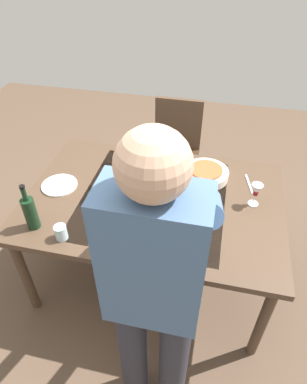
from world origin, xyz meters
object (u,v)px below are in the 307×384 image
(wine_glass_left, at_px, (256,191))
(water_cup_near_left, at_px, (154,222))
(dinner_plate_far, at_px, (59,185))
(wine_glass_right, at_px, (134,201))
(water_cup_near_right, at_px, (61,232))
(dining_table, at_px, (153,206))
(dinner_plate_near, at_px, (149,177))
(person_server, at_px, (154,290))
(water_cup_far_left, at_px, (137,192))
(chair_near, at_px, (176,146))
(serving_bowl_pasta, at_px, (206,173))
(wine_bottle, at_px, (30,212))

(wine_glass_left, relative_size, water_cup_near_left, 1.46)
(dinner_plate_far, bearing_deg, wine_glass_right, 164.69)
(water_cup_near_right, distance_m, dinner_plate_far, 0.46)
(dining_table, bearing_deg, dinner_plate_near, -69.76)
(person_server, distance_m, water_cup_near_right, 0.73)
(water_cup_near_right, bearing_deg, dinner_plate_far, -63.59)
(person_server, xyz_separation_m, dinner_plate_near, (0.25, -1.00, -0.24))
(water_cup_near_left, relative_size, water_cup_far_left, 1.17)
(water_cup_near_right, bearing_deg, dinner_plate_near, -118.80)
(wine_glass_left, distance_m, dinner_plate_near, 0.69)
(chair_near, distance_m, water_cup_near_left, 1.20)
(serving_bowl_pasta, bearing_deg, water_cup_near_right, 45.15)
(dining_table, xyz_separation_m, wine_glass_left, (-0.60, -0.08, 0.17))
(wine_bottle, distance_m, water_cup_near_left, 0.68)
(dinner_plate_far, bearing_deg, water_cup_near_left, 160.82)
(wine_glass_right, xyz_separation_m, water_cup_far_left, (0.03, -0.15, -0.06))
(wine_bottle, height_order, water_cup_near_left, wine_bottle)
(wine_glass_left, bearing_deg, water_cup_far_left, 8.04)
(dining_table, height_order, wine_glass_left, wine_glass_left)
(dinner_plate_far, bearing_deg, wine_bottle, 92.51)
(water_cup_near_left, xyz_separation_m, water_cup_near_right, (0.48, 0.18, -0.01))
(water_cup_near_left, relative_size, dinner_plate_far, 0.45)
(water_cup_near_right, height_order, dinner_plate_near, water_cup_near_right)
(wine_glass_left, bearing_deg, water_cup_near_right, 26.51)
(water_cup_near_left, distance_m, serving_bowl_pasta, 0.59)
(water_cup_near_left, bearing_deg, wine_glass_right, -32.96)
(wine_bottle, distance_m, water_cup_far_left, 0.63)
(person_server, distance_m, wine_glass_left, 0.99)
(dining_table, height_order, chair_near, chair_near)
(wine_glass_right, relative_size, water_cup_near_right, 1.76)
(wine_glass_right, xyz_separation_m, dinner_plate_far, (0.55, -0.15, -0.10))
(water_cup_near_right, xyz_separation_m, serving_bowl_pasta, (-0.71, -0.71, -0.01))
(wine_glass_left, relative_size, dinner_plate_near, 0.66)
(person_server, bearing_deg, wine_bottle, -27.90)
(water_cup_near_right, xyz_separation_m, dinner_plate_near, (-0.34, -0.63, -0.04))
(wine_bottle, distance_m, dinner_plate_near, 0.79)
(serving_bowl_pasta, bearing_deg, person_server, 84.09)
(dining_table, distance_m, water_cup_near_right, 0.61)
(wine_glass_left, relative_size, dinner_plate_far, 0.66)
(water_cup_far_left, distance_m, dinner_plate_near, 0.22)
(wine_glass_left, relative_size, water_cup_far_left, 1.71)
(dining_table, xyz_separation_m, person_server, (-0.18, 0.80, 0.30))
(water_cup_near_right, distance_m, serving_bowl_pasta, 1.01)
(dinner_plate_far, bearing_deg, water_cup_far_left, 179.56)
(chair_near, distance_m, wine_bottle, 1.47)
(dining_table, distance_m, water_cup_far_left, 0.15)
(chair_near, xyz_separation_m, wine_glass_left, (-0.61, 0.84, 0.30))
(wine_glass_left, distance_m, water_cup_far_left, 0.71)
(chair_near, bearing_deg, serving_bowl_pasta, 115.40)
(chair_near, relative_size, wine_bottle, 3.07)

